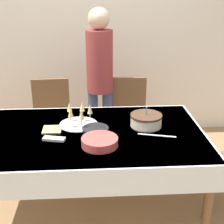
# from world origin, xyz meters

# --- Properties ---
(ground_plane) EXTENTS (12.00, 12.00, 0.00)m
(ground_plane) POSITION_xyz_m (0.00, 0.00, 0.00)
(ground_plane) COLOR #93704C
(wall_back) EXTENTS (8.00, 0.05, 2.70)m
(wall_back) POSITION_xyz_m (0.00, 1.69, 1.35)
(wall_back) COLOR silver
(wall_back) RESTS_ON ground_plane
(dining_table) EXTENTS (1.86, 1.12, 0.78)m
(dining_table) POSITION_xyz_m (0.00, 0.00, 0.68)
(dining_table) COLOR white
(dining_table) RESTS_ON ground_plane
(dining_chair_far_left) EXTENTS (0.44, 0.44, 0.95)m
(dining_chair_far_left) POSITION_xyz_m (-0.42, 0.88, 0.52)
(dining_chair_far_left) COLOR brown
(dining_chair_far_left) RESTS_ON ground_plane
(dining_chair_far_right) EXTENTS (0.45, 0.45, 0.95)m
(dining_chair_far_right) POSITION_xyz_m (0.42, 0.88, 0.52)
(dining_chair_far_right) COLOR brown
(dining_chair_far_right) RESTS_ON ground_plane
(birthday_cake) EXTENTS (0.26, 0.26, 0.18)m
(birthday_cake) POSITION_xyz_m (0.48, 0.10, 0.83)
(birthday_cake) COLOR beige
(birthday_cake) RESTS_ON dining_table
(champagne_tray) EXTENTS (0.32, 0.32, 0.18)m
(champagne_tray) POSITION_xyz_m (-0.08, 0.16, 0.85)
(champagne_tray) COLOR silver
(champagne_tray) RESTS_ON dining_table
(plate_stack_main) EXTENTS (0.27, 0.27, 0.06)m
(plate_stack_main) POSITION_xyz_m (0.08, -0.23, 0.81)
(plate_stack_main) COLOR #CC4C47
(plate_stack_main) RESTS_ON dining_table
(plate_stack_dessert) EXTENTS (0.21, 0.21, 0.03)m
(plate_stack_dessert) POSITION_xyz_m (0.06, 0.02, 0.79)
(plate_stack_dessert) COLOR black
(plate_stack_dessert) RESTS_ON dining_table
(cake_knife) EXTENTS (0.29, 0.09, 0.00)m
(cake_knife) POSITION_xyz_m (0.54, -0.09, 0.78)
(cake_knife) COLOR silver
(cake_knife) RESTS_ON dining_table
(fork_pile) EXTENTS (0.18, 0.10, 0.02)m
(fork_pile) POSITION_xyz_m (-0.26, -0.12, 0.79)
(fork_pile) COLOR silver
(fork_pile) RESTS_ON dining_table
(napkin_pile) EXTENTS (0.15, 0.15, 0.01)m
(napkin_pile) POSITION_xyz_m (-0.30, 0.06, 0.78)
(napkin_pile) COLOR #E0D166
(napkin_pile) RESTS_ON dining_table
(person_standing) EXTENTS (0.28, 0.28, 1.68)m
(person_standing) POSITION_xyz_m (0.12, 0.94, 1.02)
(person_standing) COLOR #3F4C72
(person_standing) RESTS_ON ground_plane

